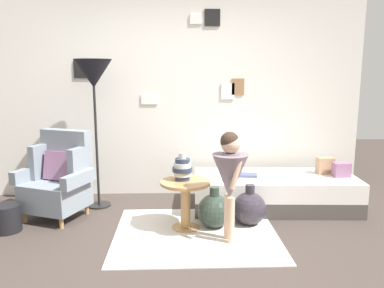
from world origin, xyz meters
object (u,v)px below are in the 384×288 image
object	(u,v)px
vase_striped	(182,169)
book_on_daybed	(248,175)
floor_lamp	(94,78)
magazine_basket	(7,218)
daybed	(274,192)
demijohn_far	(249,208)
side_table	(186,195)
demijohn_near	(214,211)
person_child	(230,173)
armchair	(59,179)

from	to	relation	value
vase_striped	book_on_daybed	size ratio (longest dim) A/B	1.31
floor_lamp	book_on_daybed	bearing A→B (deg)	-5.29
book_on_daybed	magazine_basket	world-z (taller)	book_on_daybed
daybed	floor_lamp	world-z (taller)	floor_lamp
floor_lamp	demijohn_far	distance (m)	2.29
floor_lamp	magazine_basket	xyz separation A→B (m)	(-0.79, -0.74, -1.40)
floor_lamp	side_table	bearing A→B (deg)	-35.38
daybed	demijohn_near	distance (m)	0.96
vase_striped	person_child	bearing A→B (deg)	-40.69
book_on_daybed	demijohn_near	distance (m)	0.75
side_table	demijohn_near	world-z (taller)	side_table
vase_striped	floor_lamp	world-z (taller)	floor_lamp
side_table	floor_lamp	xyz separation A→B (m)	(-1.04, 0.74, 1.18)
daybed	demijohn_near	bearing A→B (deg)	-144.01
demijohn_near	demijohn_far	size ratio (longest dim) A/B	1.00
vase_striped	demijohn_near	xyz separation A→B (m)	(0.33, -0.03, -0.45)
armchair	side_table	bearing A→B (deg)	-16.44
daybed	demijohn_far	distance (m)	0.64
book_on_daybed	demijohn_near	xyz separation A→B (m)	(-0.45, -0.55, -0.23)
book_on_daybed	demijohn_near	bearing A→B (deg)	-129.00
armchair	book_on_daybed	size ratio (longest dim) A/B	4.41
armchair	person_child	xyz separation A→B (m)	(1.82, -0.75, 0.24)
armchair	vase_striped	size ratio (longest dim) A/B	3.38
daybed	book_on_daybed	size ratio (longest dim) A/B	8.81
person_child	book_on_daybed	size ratio (longest dim) A/B	4.88
demijohn_far	side_table	bearing A→B (deg)	-172.75
side_table	magazine_basket	xyz separation A→B (m)	(-1.83, 0.00, -0.22)
daybed	magazine_basket	distance (m)	2.97
book_on_daybed	magazine_basket	xyz separation A→B (m)	(-2.58, -0.57, -0.28)
daybed	demijohn_far	bearing A→B (deg)	-128.11
demijohn_near	demijohn_far	world-z (taller)	same
daybed	vase_striped	bearing A→B (deg)	-154.09
floor_lamp	magazine_basket	size ratio (longest dim) A/B	6.29
floor_lamp	person_child	size ratio (longest dim) A/B	1.64
side_table	magazine_basket	world-z (taller)	side_table
demijohn_near	demijohn_far	xyz separation A→B (m)	(0.38, 0.06, -0.00)
floor_lamp	person_child	distance (m)	2.00
side_table	demijohn_far	distance (m)	0.71
demijohn_near	book_on_daybed	bearing A→B (deg)	51.00
floor_lamp	person_child	bearing A→B (deg)	-36.37
armchair	daybed	world-z (taller)	armchair
side_table	floor_lamp	bearing A→B (deg)	144.62
daybed	magazine_basket	world-z (taller)	daybed
armchair	vase_striped	world-z (taller)	armchair
side_table	magazine_basket	bearing A→B (deg)	179.98
floor_lamp	demijohn_near	world-z (taller)	floor_lamp
demijohn_far	armchair	bearing A→B (deg)	171.08
armchair	side_table	distance (m)	1.47
daybed	demijohn_far	xyz separation A→B (m)	(-0.39, -0.50, -0.02)
floor_lamp	demijohn_far	xyz separation A→B (m)	(1.73, -0.65, -1.36)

